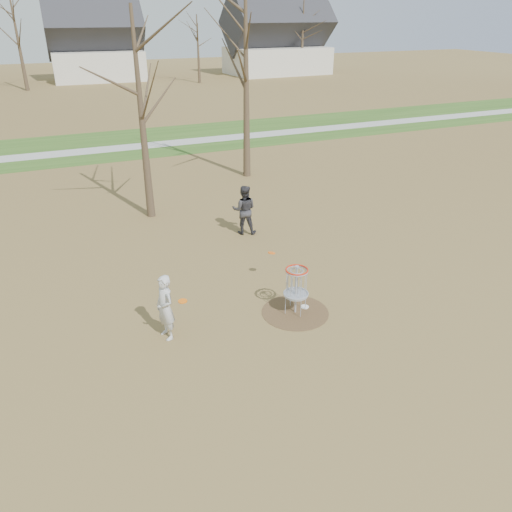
% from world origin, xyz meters
% --- Properties ---
extents(ground, '(160.00, 160.00, 0.00)m').
position_xyz_m(ground, '(0.00, 0.00, 0.00)').
color(ground, brown).
rests_on(ground, ground).
extents(green_band, '(160.00, 8.00, 0.01)m').
position_xyz_m(green_band, '(0.00, 21.00, 0.01)').
color(green_band, '#2D5119').
rests_on(green_band, ground).
extents(footpath, '(160.00, 1.50, 0.01)m').
position_xyz_m(footpath, '(0.00, 20.00, 0.01)').
color(footpath, '#9E9E99').
rests_on(footpath, green_band).
extents(dirt_circle, '(1.80, 1.80, 0.01)m').
position_xyz_m(dirt_circle, '(0.00, 0.00, 0.01)').
color(dirt_circle, '#47331E').
rests_on(dirt_circle, ground).
extents(player_standing, '(0.55, 0.70, 1.68)m').
position_xyz_m(player_standing, '(-3.41, 0.25, 0.84)').
color(player_standing, silver).
rests_on(player_standing, ground).
extents(player_throwing, '(1.07, 0.97, 1.79)m').
position_xyz_m(player_throwing, '(0.74, 5.49, 0.90)').
color(player_throwing, '#313035').
rests_on(player_throwing, ground).
extents(disc_grounded, '(0.22, 0.22, 0.02)m').
position_xyz_m(disc_grounded, '(0.35, 0.12, 0.02)').
color(disc_grounded, white).
rests_on(disc_grounded, dirt_circle).
extents(discs_in_play, '(3.40, 2.07, 0.21)m').
position_xyz_m(discs_in_play, '(-1.36, 0.98, 0.99)').
color(discs_in_play, '#FF600D').
rests_on(discs_in_play, ground).
extents(disc_golf_basket, '(0.64, 0.64, 1.35)m').
position_xyz_m(disc_golf_basket, '(0.00, 0.00, 0.91)').
color(disc_golf_basket, '#9EA3AD').
rests_on(disc_golf_basket, ground).
extents(bare_trees, '(52.62, 44.98, 9.00)m').
position_xyz_m(bare_trees, '(1.78, 35.79, 5.35)').
color(bare_trees, '#382B1E').
rests_on(bare_trees, ground).
extents(houses_row, '(56.51, 10.01, 7.26)m').
position_xyz_m(houses_row, '(4.32, 52.56, 3.52)').
color(houses_row, silver).
rests_on(houses_row, ground).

